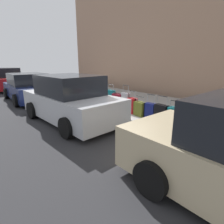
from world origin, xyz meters
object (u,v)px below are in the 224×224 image
suitcase_silver_2 (204,124)px  suitcase_teal_4 (175,116)px  suitcase_maroon_3 (190,121)px  parked_car_navy_2 (28,88)px  parked_car_red_3 (7,80)px  parked_car_silver_1 (70,100)px  suitcase_silver_9 (125,102)px  suitcase_maroon_10 (117,102)px  fire_hydrant (100,96)px  suitcase_red_8 (132,106)px  suitcase_black_5 (161,113)px  suitcase_red_1 (223,128)px  suitcase_teal_11 (111,98)px  suitcase_olive_7 (140,109)px  bollard_post (91,96)px  suitcase_navy_6 (150,111)px

suitcase_silver_2 → suitcase_teal_4: (0.95, 0.01, 0.01)m
suitcase_teal_4 → suitcase_maroon_3: bearing=-168.8°
parked_car_navy_2 → parked_car_red_3: bearing=-0.0°
parked_car_silver_1 → parked_car_red_3: bearing=-0.0°
suitcase_maroon_3 → parked_car_navy_2: bearing=14.8°
suitcase_silver_9 → suitcase_maroon_10: bearing=5.8°
fire_hydrant → suitcase_red_8: bearing=179.8°
suitcase_black_5 → suitcase_silver_9: suitcase_silver_9 is taller
suitcase_red_1 → suitcase_maroon_3: suitcase_red_1 is taller
suitcase_silver_2 → suitcase_maroon_10: bearing=-0.1°
suitcase_black_5 → parked_car_silver_1: parked_car_silver_1 is taller
suitcase_silver_2 → parked_car_silver_1: size_ratio=0.18×
suitcase_red_8 → suitcase_teal_11: (1.37, -0.03, 0.08)m
suitcase_silver_2 → parked_car_red_3: (14.37, 2.13, 0.36)m
suitcase_red_1 → parked_car_navy_2: (9.40, 2.09, 0.27)m
suitcase_teal_4 → fire_hydrant: suitcase_teal_4 is taller
suitcase_teal_4 → suitcase_olive_7: suitcase_teal_4 is taller
parked_car_silver_1 → parked_car_navy_2: bearing=0.0°
fire_hydrant → parked_car_red_3: size_ratio=0.17×
suitcase_red_1 → suitcase_maroon_10: 4.22m
suitcase_maroon_3 → suitcase_teal_4: (0.47, 0.09, 0.05)m
suitcase_silver_9 → parked_car_navy_2: parked_car_navy_2 is taller
suitcase_red_8 → parked_car_navy_2: (6.04, 2.16, 0.27)m
suitcase_red_1 → fire_hydrant: 5.52m
suitcase_teal_11 → suitcase_olive_7: bearing=177.1°
suitcase_red_1 → suitcase_red_8: size_ratio=0.99×
suitcase_black_5 → suitcase_maroon_10: bearing=-0.7°
suitcase_black_5 → bollard_post: bearing=1.4°
parked_car_red_3 → parked_car_navy_2: bearing=180.0°
suitcase_silver_2 → suitcase_silver_9: size_ratio=0.72×
suitcase_maroon_3 → suitcase_silver_9: bearing=0.7°
suitcase_teal_4 → suitcase_olive_7: 1.46m
suitcase_red_1 → parked_car_red_3: size_ratio=0.20×
suitcase_red_1 → suitcase_black_5: size_ratio=0.98×
suitcase_navy_6 → parked_car_navy_2: bearing=17.0°
suitcase_silver_2 → suitcase_maroon_3: 0.49m
suitcase_red_1 → parked_car_red_3: parked_car_red_3 is taller
suitcase_teal_4 → fire_hydrant: (4.08, -0.03, 0.08)m
parked_car_silver_1 → parked_car_navy_2: 4.94m
suitcase_teal_4 → suitcase_silver_9: 2.33m
suitcase_red_1 → suitcase_navy_6: (2.43, -0.04, -0.02)m
suitcase_black_5 → suitcase_silver_9: size_ratio=0.83×
suitcase_red_1 → suitcase_silver_9: bearing=-1.4°
suitcase_red_8 → suitcase_silver_2: bearing=179.6°
suitcase_teal_4 → suitcase_olive_7: (1.46, 0.03, -0.03)m
suitcase_navy_6 → suitcase_maroon_10: bearing=-0.1°
suitcase_maroon_3 → parked_car_navy_2: 8.73m
suitcase_red_1 → suitcase_black_5: bearing=-0.5°
suitcase_teal_4 → suitcase_olive_7: size_ratio=1.08×
suitcase_olive_7 → parked_car_navy_2: 6.84m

